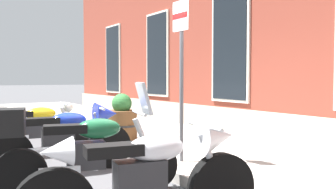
{
  "coord_description": "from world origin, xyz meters",
  "views": [
    {
      "loc": [
        4.7,
        -2.65,
        1.39
      ],
      "look_at": [
        0.01,
        0.36,
        1.14
      ],
      "focal_mm": 39.32,
      "sensor_mm": 36.0,
      "label": 1
    }
  ],
  "objects_px": {
    "parking_sign": "(181,57)",
    "motorcycle_white_sport": "(154,172)",
    "motorcycle_yellow_naked": "(36,130)",
    "barrel_planter": "(122,120)",
    "motorcycle_green_touring": "(79,149)",
    "motorcycle_blue_sport": "(67,135)"
  },
  "relations": [
    {
      "from": "parking_sign",
      "to": "motorcycle_white_sport",
      "type": "bearing_deg",
      "value": -40.74
    },
    {
      "from": "motorcycle_yellow_naked",
      "to": "barrel_planter",
      "type": "height_order",
      "value": "barrel_planter"
    },
    {
      "from": "motorcycle_white_sport",
      "to": "parking_sign",
      "type": "relative_size",
      "value": 0.91
    },
    {
      "from": "motorcycle_green_touring",
      "to": "barrel_planter",
      "type": "relative_size",
      "value": 2.26
    },
    {
      "from": "motorcycle_white_sport",
      "to": "parking_sign",
      "type": "bearing_deg",
      "value": 139.26
    },
    {
      "from": "motorcycle_white_sport",
      "to": "barrel_planter",
      "type": "xyz_separation_m",
      "value": [
        -3.92,
        1.56,
        -0.02
      ]
    },
    {
      "from": "motorcycle_yellow_naked",
      "to": "motorcycle_white_sport",
      "type": "xyz_separation_m",
      "value": [
        3.97,
        0.09,
        0.09
      ]
    },
    {
      "from": "motorcycle_blue_sport",
      "to": "parking_sign",
      "type": "distance_m",
      "value": 2.03
    },
    {
      "from": "motorcycle_green_touring",
      "to": "motorcycle_blue_sport",
      "type": "bearing_deg",
      "value": 169.48
    },
    {
      "from": "motorcycle_blue_sport",
      "to": "motorcycle_white_sport",
      "type": "distance_m",
      "value": 2.53
    },
    {
      "from": "motorcycle_yellow_naked",
      "to": "motorcycle_blue_sport",
      "type": "distance_m",
      "value": 1.45
    },
    {
      "from": "motorcycle_green_touring",
      "to": "barrel_planter",
      "type": "distance_m",
      "value": 3.09
    },
    {
      "from": "motorcycle_yellow_naked",
      "to": "motorcycle_blue_sport",
      "type": "relative_size",
      "value": 0.94
    },
    {
      "from": "motorcycle_blue_sport",
      "to": "motorcycle_white_sport",
      "type": "bearing_deg",
      "value": -0.3
    },
    {
      "from": "motorcycle_green_touring",
      "to": "motorcycle_white_sport",
      "type": "bearing_deg",
      "value": 8.23
    },
    {
      "from": "motorcycle_green_touring",
      "to": "motorcycle_white_sport",
      "type": "height_order",
      "value": "motorcycle_green_touring"
    },
    {
      "from": "barrel_planter",
      "to": "motorcycle_white_sport",
      "type": "bearing_deg",
      "value": -21.71
    },
    {
      "from": "motorcycle_blue_sport",
      "to": "parking_sign",
      "type": "relative_size",
      "value": 0.88
    },
    {
      "from": "motorcycle_blue_sport",
      "to": "barrel_planter",
      "type": "distance_m",
      "value": 2.09
    },
    {
      "from": "motorcycle_yellow_naked",
      "to": "motorcycle_blue_sport",
      "type": "height_order",
      "value": "motorcycle_blue_sport"
    },
    {
      "from": "motorcycle_blue_sport",
      "to": "motorcycle_white_sport",
      "type": "relative_size",
      "value": 0.97
    },
    {
      "from": "barrel_planter",
      "to": "parking_sign",
      "type": "bearing_deg",
      "value": -2.29
    }
  ]
}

